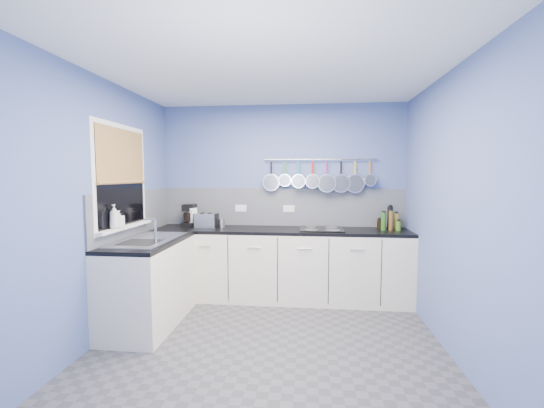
% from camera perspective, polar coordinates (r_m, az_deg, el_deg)
% --- Properties ---
extents(floor, '(3.20, 3.00, 0.02)m').
position_cam_1_polar(floor, '(3.54, -0.52, -21.87)').
color(floor, '#47474C').
rests_on(floor, ground).
extents(ceiling, '(3.20, 3.00, 0.02)m').
position_cam_1_polar(ceiling, '(3.30, -0.55, 21.23)').
color(ceiling, white).
rests_on(ceiling, ground).
extents(wall_back, '(3.20, 0.02, 2.50)m').
position_cam_1_polar(wall_back, '(4.68, 1.59, 0.74)').
color(wall_back, '#4D609B').
rests_on(wall_back, ground).
extents(wall_front, '(3.20, 0.02, 2.50)m').
position_cam_1_polar(wall_front, '(1.70, -6.41, -6.15)').
color(wall_front, '#4D609B').
rests_on(wall_front, ground).
extents(wall_left, '(0.02, 3.00, 2.50)m').
position_cam_1_polar(wall_left, '(3.72, -25.97, -0.72)').
color(wall_left, '#4D609B').
rests_on(wall_left, ground).
extents(wall_right, '(0.02, 3.00, 2.50)m').
position_cam_1_polar(wall_right, '(3.40, 27.58, -1.26)').
color(wall_right, '#4D609B').
rests_on(wall_right, ground).
extents(backsplash_back, '(3.20, 0.02, 0.50)m').
position_cam_1_polar(backsplash_back, '(4.66, 1.57, -0.50)').
color(backsplash_back, slate).
rests_on(backsplash_back, wall_back).
extents(backsplash_left, '(0.02, 1.80, 0.50)m').
position_cam_1_polar(backsplash_left, '(4.24, -21.37, -1.33)').
color(backsplash_left, slate).
rests_on(backsplash_left, wall_left).
extents(cabinet_run_back, '(3.20, 0.60, 0.86)m').
position_cam_1_polar(cabinet_run_back, '(4.50, 1.26, -9.99)').
color(cabinet_run_back, beige).
rests_on(cabinet_run_back, ground).
extents(worktop_back, '(3.20, 0.60, 0.04)m').
position_cam_1_polar(worktop_back, '(4.41, 1.27, -4.33)').
color(worktop_back, black).
rests_on(worktop_back, cabinet_run_back).
extents(cabinet_run_left, '(0.60, 1.20, 0.86)m').
position_cam_1_polar(cabinet_run_left, '(3.99, -19.33, -12.20)').
color(cabinet_run_left, beige).
rests_on(cabinet_run_left, ground).
extents(worktop_left, '(0.60, 1.20, 0.04)m').
position_cam_1_polar(worktop_left, '(3.88, -19.51, -5.83)').
color(worktop_left, black).
rests_on(worktop_left, cabinet_run_left).
extents(window_frame, '(0.01, 1.00, 1.10)m').
position_cam_1_polar(window_frame, '(3.95, -23.38, 4.00)').
color(window_frame, white).
rests_on(window_frame, wall_left).
extents(window_glass, '(0.01, 0.90, 1.00)m').
position_cam_1_polar(window_glass, '(3.95, -23.32, 4.01)').
color(window_glass, black).
rests_on(window_glass, wall_left).
extents(bamboo_blind, '(0.01, 0.90, 0.55)m').
position_cam_1_polar(bamboo_blind, '(3.95, -23.32, 7.27)').
color(bamboo_blind, tan).
rests_on(bamboo_blind, wall_left).
extents(window_sill, '(0.10, 0.98, 0.03)m').
position_cam_1_polar(window_sill, '(3.97, -22.83, -3.43)').
color(window_sill, white).
rests_on(window_sill, wall_left).
extents(sink_unit, '(0.50, 0.95, 0.01)m').
position_cam_1_polar(sink_unit, '(3.88, -19.52, -5.48)').
color(sink_unit, silver).
rests_on(sink_unit, worktop_left).
extents(mixer_tap, '(0.12, 0.08, 0.26)m').
position_cam_1_polar(mixer_tap, '(3.63, -18.51, -4.12)').
color(mixer_tap, silver).
rests_on(mixer_tap, worktop_left).
extents(socket_left, '(0.15, 0.01, 0.09)m').
position_cam_1_polar(socket_left, '(4.73, -5.10, -0.69)').
color(socket_left, white).
rests_on(socket_left, backsplash_back).
extents(socket_right, '(0.15, 0.01, 0.09)m').
position_cam_1_polar(socket_right, '(4.65, 2.79, -0.77)').
color(socket_right, white).
rests_on(socket_right, backsplash_back).
extents(pot_rail, '(1.45, 0.02, 0.02)m').
position_cam_1_polar(pot_rail, '(4.60, 7.82, 7.24)').
color(pot_rail, silver).
rests_on(pot_rail, wall_back).
extents(soap_bottle_a, '(0.11, 0.11, 0.24)m').
position_cam_1_polar(soap_bottle_a, '(3.74, -24.39, -1.88)').
color(soap_bottle_a, white).
rests_on(soap_bottle_a, window_sill).
extents(soap_bottle_b, '(0.09, 0.09, 0.17)m').
position_cam_1_polar(soap_bottle_b, '(3.82, -23.73, -2.25)').
color(soap_bottle_b, white).
rests_on(soap_bottle_b, window_sill).
extents(paper_towel, '(0.12, 0.12, 0.25)m').
position_cam_1_polar(paper_towel, '(4.70, -12.76, -2.13)').
color(paper_towel, white).
rests_on(paper_towel, worktop_back).
extents(coffee_maker, '(0.17, 0.19, 0.29)m').
position_cam_1_polar(coffee_maker, '(4.73, -13.40, -1.81)').
color(coffee_maker, black).
rests_on(coffee_maker, worktop_back).
extents(toaster, '(0.28, 0.16, 0.18)m').
position_cam_1_polar(toaster, '(4.61, -10.69, -2.65)').
color(toaster, silver).
rests_on(toaster, worktop_back).
extents(canister, '(0.09, 0.09, 0.12)m').
position_cam_1_polar(canister, '(4.57, -8.23, -3.08)').
color(canister, silver).
rests_on(canister, worktop_back).
extents(hob, '(0.54, 0.47, 0.01)m').
position_cam_1_polar(hob, '(4.40, 8.09, -4.06)').
color(hob, black).
rests_on(hob, worktop_back).
extents(pan_0, '(0.22, 0.07, 0.41)m').
position_cam_1_polar(pan_0, '(4.61, -0.14, 4.72)').
color(pan_0, silver).
rests_on(pan_0, pot_rail).
extents(pan_1, '(0.16, 0.06, 0.35)m').
position_cam_1_polar(pan_1, '(4.59, 2.11, 5.08)').
color(pan_1, silver).
rests_on(pan_1, pot_rail).
extents(pan_2, '(0.18, 0.12, 0.37)m').
position_cam_1_polar(pan_2, '(4.58, 4.38, 4.95)').
color(pan_2, silver).
rests_on(pan_2, pot_rail).
extents(pan_3, '(0.19, 0.12, 0.38)m').
position_cam_1_polar(pan_3, '(4.58, 6.66, 4.90)').
color(pan_3, silver).
rests_on(pan_3, pot_rail).
extents(pan_4, '(0.24, 0.11, 0.43)m').
position_cam_1_polar(pan_4, '(4.59, 8.93, 4.57)').
color(pan_4, silver).
rests_on(pan_4, pot_rail).
extents(pan_5, '(0.24, 0.07, 0.43)m').
position_cam_1_polar(pan_5, '(4.60, 11.20, 4.52)').
color(pan_5, silver).
rests_on(pan_5, pot_rail).
extents(pan_6, '(0.24, 0.06, 0.43)m').
position_cam_1_polar(pan_6, '(4.62, 13.44, 4.47)').
color(pan_6, silver).
rests_on(pan_6, pot_rail).
extents(pan_7, '(0.15, 0.10, 0.34)m').
position_cam_1_polar(pan_7, '(4.65, 15.68, 4.96)').
color(pan_7, silver).
rests_on(pan_7, pot_rail).
extents(condiment_0, '(0.06, 0.06, 0.20)m').
position_cam_1_polar(condiment_0, '(4.63, 19.65, -2.68)').
color(condiment_0, olive).
rests_on(condiment_0, worktop_back).
extents(condiment_1, '(0.07, 0.07, 0.28)m').
position_cam_1_polar(condiment_1, '(4.61, 18.73, -2.15)').
color(condiment_1, black).
rests_on(condiment_1, worktop_back).
extents(condiment_2, '(0.06, 0.06, 0.12)m').
position_cam_1_polar(condiment_2, '(4.61, 17.17, -3.15)').
color(condiment_2, black).
rests_on(condiment_2, worktop_back).
extents(condiment_3, '(0.06, 0.06, 0.11)m').
position_cam_1_polar(condiment_3, '(4.54, 19.98, -3.37)').
color(condiment_3, '#3F721E').
rests_on(condiment_3, worktop_back).
extents(condiment_4, '(0.05, 0.05, 0.24)m').
position_cam_1_polar(condiment_4, '(4.53, 18.85, -2.56)').
color(condiment_4, brown).
rests_on(condiment_4, worktop_back).
extents(condiment_5, '(0.06, 0.06, 0.22)m').
position_cam_1_polar(condiment_5, '(4.49, 17.77, -2.72)').
color(condiment_5, '#265919').
rests_on(condiment_5, worktop_back).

